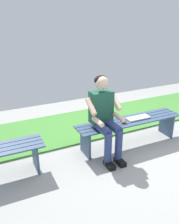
{
  "coord_description": "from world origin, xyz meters",
  "views": [
    {
      "loc": [
        2.15,
        2.93,
        2.09
      ],
      "look_at": [
        0.82,
        0.15,
        0.8
      ],
      "focal_mm": 37.91,
      "sensor_mm": 36.0,
      "label": 1
    }
  ],
  "objects_px": {
    "bench_near": "(130,126)",
    "person_seated": "(105,115)",
    "book_open": "(138,118)",
    "apple": "(124,121)"
  },
  "relations": [
    {
      "from": "person_seated",
      "to": "book_open",
      "type": "xyz_separation_m",
      "value": [
        -0.7,
        -0.09,
        -0.23
      ]
    },
    {
      "from": "bench_near",
      "to": "person_seated",
      "type": "bearing_deg",
      "value": 10.54
    },
    {
      "from": "bench_near",
      "to": "book_open",
      "type": "height_order",
      "value": "book_open"
    },
    {
      "from": "bench_near",
      "to": "book_open",
      "type": "relative_size",
      "value": 4.52
    },
    {
      "from": "person_seated",
      "to": "book_open",
      "type": "bearing_deg",
      "value": -172.44
    },
    {
      "from": "bench_near",
      "to": "person_seated",
      "type": "xyz_separation_m",
      "value": [
        0.54,
        0.1,
        0.34
      ]
    },
    {
      "from": "person_seated",
      "to": "apple",
      "type": "xyz_separation_m",
      "value": [
        -0.38,
        -0.05,
        -0.2
      ]
    },
    {
      "from": "bench_near",
      "to": "apple",
      "type": "bearing_deg",
      "value": 16.75
    },
    {
      "from": "bench_near",
      "to": "person_seated",
      "type": "distance_m",
      "value": 0.65
    },
    {
      "from": "bench_near",
      "to": "book_open",
      "type": "xyz_separation_m",
      "value": [
        -0.16,
        0.01,
        0.11
      ]
    }
  ]
}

